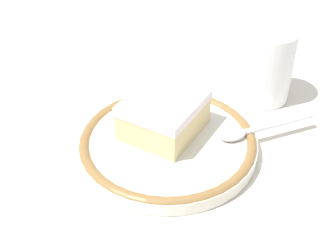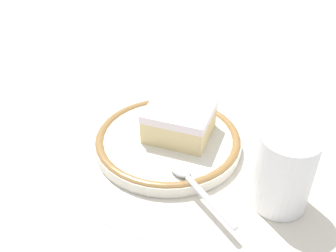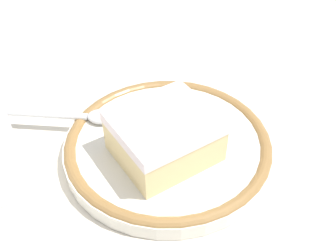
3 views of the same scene
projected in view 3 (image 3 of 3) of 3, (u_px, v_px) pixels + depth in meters
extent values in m
plane|color=#B7B2A8|center=(188.00, 151.00, 0.42)|extent=(2.40, 2.40, 0.00)
cube|color=beige|center=(188.00, 150.00, 0.42)|extent=(0.53, 0.34, 0.00)
cylinder|color=silver|center=(168.00, 146.00, 0.41)|extent=(0.21, 0.21, 0.02)
torus|color=olive|center=(168.00, 143.00, 0.41)|extent=(0.21, 0.21, 0.01)
cube|color=beige|center=(164.00, 141.00, 0.38)|extent=(0.09, 0.09, 0.03)
cube|color=white|center=(164.00, 122.00, 0.36)|extent=(0.10, 0.09, 0.01)
ellipsoid|color=silver|center=(103.00, 117.00, 0.42)|extent=(0.04, 0.04, 0.01)
cylinder|color=silver|center=(45.00, 114.00, 0.43)|extent=(0.08, 0.06, 0.01)
cube|color=white|center=(268.00, 79.00, 0.51)|extent=(0.16, 0.16, 0.00)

